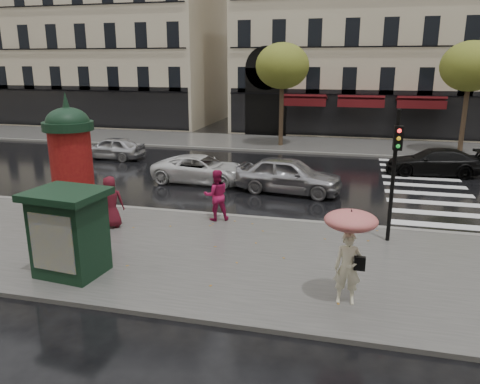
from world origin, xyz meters
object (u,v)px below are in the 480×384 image
(car_silver, at_px, (289,175))
(car_black, at_px, (433,162))
(man_burgundy, at_px, (111,202))
(morris_column, at_px, (71,161))
(traffic_light, at_px, (395,164))
(car_far_silver, at_px, (111,148))
(newsstand, at_px, (69,232))
(car_white, at_px, (202,169))
(woman_umbrella, at_px, (350,241))
(woman_red, at_px, (216,195))

(car_silver, relative_size, car_black, 1.01)
(man_burgundy, bearing_deg, morris_column, -29.24)
(traffic_light, height_order, car_far_silver, traffic_light)
(newsstand, bearing_deg, car_black, 53.58)
(car_white, bearing_deg, man_burgundy, 175.65)
(woman_umbrella, height_order, man_burgundy, woman_umbrella)
(morris_column, relative_size, newsstand, 1.98)
(woman_red, height_order, car_black, woman_red)
(car_silver, distance_m, car_black, 8.24)
(woman_umbrella, height_order, car_white, woman_umbrella)
(woman_red, distance_m, car_silver, 4.91)
(morris_column, bearing_deg, man_burgundy, -8.76)
(man_burgundy, distance_m, car_far_silver, 12.34)
(morris_column, height_order, car_far_silver, morris_column)
(woman_red, bearing_deg, car_far_silver, -70.98)
(woman_umbrella, bearing_deg, morris_column, 158.94)
(man_burgundy, height_order, car_silver, man_burgundy)
(woman_umbrella, xyz_separation_m, newsstand, (-6.96, -0.15, -0.34))
(morris_column, bearing_deg, car_black, 39.95)
(morris_column, bearing_deg, traffic_light, 3.54)
(morris_column, relative_size, car_silver, 0.97)
(car_black, height_order, car_far_silver, car_black)
(woman_umbrella, relative_size, man_burgundy, 1.31)
(newsstand, xyz_separation_m, car_silver, (4.26, 9.54, -0.49))
(woman_umbrella, distance_m, car_black, 14.97)
(car_far_silver, bearing_deg, morris_column, 23.58)
(woman_umbrella, bearing_deg, woman_red, 133.17)
(woman_red, distance_m, morris_column, 4.98)
(car_silver, relative_size, car_white, 1.00)
(car_white, height_order, car_black, car_black)
(morris_column, height_order, car_white, morris_column)
(woman_umbrella, height_order, car_silver, woman_umbrella)
(man_burgundy, height_order, car_white, man_burgundy)
(morris_column, height_order, newsstand, morris_column)
(newsstand, height_order, car_silver, newsstand)
(car_white, bearing_deg, newsstand, -177.69)
(car_white, distance_m, car_black, 11.52)
(man_burgundy, xyz_separation_m, car_far_silver, (-5.95, 10.80, -0.33))
(woman_red, height_order, car_silver, woman_red)
(man_burgundy, xyz_separation_m, car_white, (0.85, 6.85, -0.35))
(woman_umbrella, bearing_deg, traffic_light, 74.72)
(newsstand, bearing_deg, man_burgundy, 102.58)
(woman_umbrella, height_order, car_far_silver, woman_umbrella)
(woman_umbrella, bearing_deg, car_far_silver, 134.09)
(woman_umbrella, xyz_separation_m, morris_column, (-9.21, 3.54, 0.62))
(car_silver, bearing_deg, traffic_light, -136.19)
(woman_red, xyz_separation_m, man_burgundy, (-3.17, -1.55, -0.03))
(morris_column, bearing_deg, woman_red, 15.85)
(morris_column, distance_m, car_far_silver, 11.59)
(newsstand, bearing_deg, car_white, 89.57)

